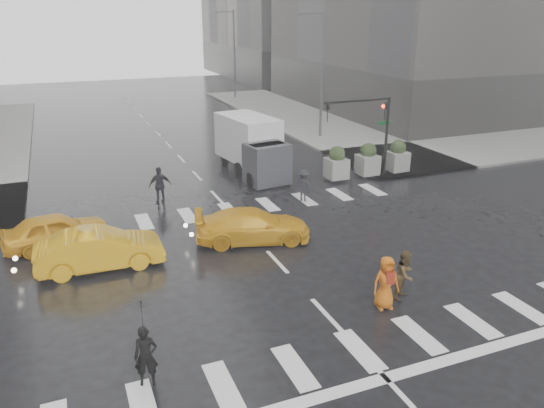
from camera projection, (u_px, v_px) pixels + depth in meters
name	position (u px, v px, depth m)	size (l,w,h in m)	color
ground	(277.00, 262.00, 20.07)	(120.00, 120.00, 0.00)	black
sidewalk_ne	(418.00, 129.00, 42.16)	(35.00, 35.00, 0.15)	slate
road_markings	(277.00, 262.00, 20.07)	(18.00, 48.00, 0.01)	silver
traffic_signal_pole	(372.00, 121.00, 29.11)	(4.45, 0.42, 4.50)	black
street_lamp_near	(321.00, 70.00, 37.86)	(2.15, 0.22, 9.00)	#59595B
street_lamp_far	(233.00, 51.00, 55.25)	(2.15, 0.22, 9.00)	#59595B
planter_west	(337.00, 163.00, 29.34)	(1.10, 1.10, 1.80)	slate
planter_mid	(368.00, 160.00, 30.05)	(1.10, 1.10, 1.80)	slate
planter_east	(397.00, 156.00, 30.76)	(1.10, 1.10, 1.80)	slate
pedestrian_black	(143.00, 329.00, 12.98)	(1.14, 1.16, 2.43)	black
pedestrian_brown	(405.00, 275.00, 17.32)	(0.81, 0.63, 1.67)	#49361A
pedestrian_orange	(386.00, 283.00, 16.70)	(0.94, 0.69, 1.77)	#C55A0D
pedestrian_far_a	(160.00, 185.00, 25.84)	(1.08, 0.66, 1.85)	black
pedestrian_far_b	(304.00, 185.00, 26.22)	(1.05, 0.58, 1.62)	black
taxi_front	(56.00, 230.00, 21.17)	(1.64, 4.06, 1.38)	#E79F0C
taxi_mid	(100.00, 249.00, 19.36)	(1.58, 4.53, 1.49)	#E79F0C
taxi_rear	(253.00, 226.00, 21.65)	(1.91, 4.14, 1.36)	#E79F0C
box_truck	(253.00, 145.00, 30.26)	(2.28, 6.07, 3.23)	silver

